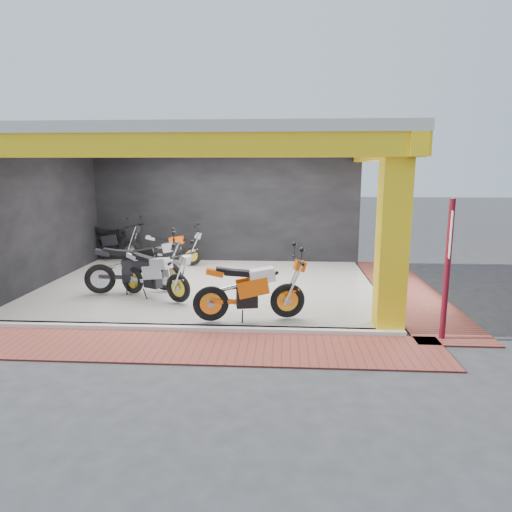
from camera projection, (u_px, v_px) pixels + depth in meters
The scene contains 17 objects.
ground at pixel (193, 313), 9.31m from camera, with size 80.00×80.00×0.00m, color #2D2D30.
showroom_floor at pixel (209, 286), 11.26m from camera, with size 8.00×6.00×0.10m, color white.
showroom_ceiling at pixel (206, 139), 10.59m from camera, with size 8.40×6.40×0.20m, color beige.
back_wall at pixel (225, 207), 13.98m from camera, with size 8.20×0.20×3.50m, color black.
left_wall at pixel (42, 217), 11.20m from camera, with size 0.20×6.20×3.50m, color black.
corner_column at pixel (393, 236), 8.01m from camera, with size 0.50×0.50×3.50m, color yellow.
header_beam_front at pixel (176, 145), 7.71m from camera, with size 8.40×0.30×0.40m, color yellow.
header_beam_right at pixel (380, 151), 10.40m from camera, with size 0.30×6.40×0.40m, color yellow.
floor_kerb at pixel (182, 328), 8.30m from camera, with size 8.00×0.20×0.10m, color white.
paver_front at pixel (171, 346), 7.54m from camera, with size 9.00×1.40×0.03m, color maroon.
paver_right at pixel (406, 291), 10.97m from camera, with size 1.40×7.00×0.03m, color maroon.
signpost at pixel (448, 264), 7.65m from camera, with size 0.10×0.34×2.43m.
moto_hero at pixel (288, 284), 8.55m from camera, with size 2.23×0.83×1.36m, color #FF620A, non-canonical shape.
moto_row_a at pixel (178, 274), 9.56m from camera, with size 2.09×0.78×1.28m, color #AFB1B7, non-canonical shape.
moto_row_b at pixel (166, 262), 10.48m from camera, with size 2.28×0.84×1.39m, color black, non-canonical shape.
moto_row_c at pixel (192, 246), 13.29m from camera, with size 1.95×0.72×1.19m, color #9C9EA3, non-canonical shape.
moto_row_d at pixel (130, 240), 13.75m from camera, with size 2.25×0.83×1.38m, color black, non-canonical shape.
Camera 1 is at (1.86, -8.82, 2.91)m, focal length 32.00 mm.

